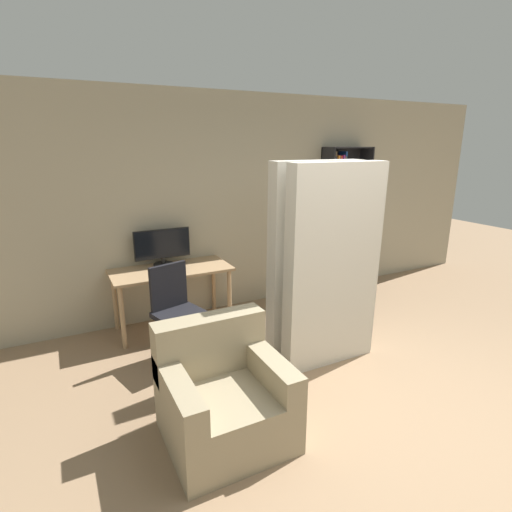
# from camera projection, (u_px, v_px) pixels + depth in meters

# --- Properties ---
(ground_plane) EXTENTS (16.00, 16.00, 0.00)m
(ground_plane) POSITION_uv_depth(u_px,v_px,m) (418.00, 433.00, 2.99)
(ground_plane) COLOR #937556
(wall_back) EXTENTS (8.00, 0.06, 2.70)m
(wall_back) POSITION_uv_depth(u_px,v_px,m) (246.00, 203.00, 5.15)
(wall_back) COLOR tan
(wall_back) RESTS_ON ground
(desk) EXTENTS (1.33, 0.63, 0.72)m
(desk) POSITION_uv_depth(u_px,v_px,m) (171.00, 276.00, 4.55)
(desk) COLOR tan
(desk) RESTS_ON ground
(monitor) EXTENTS (0.65, 0.24, 0.43)m
(monitor) POSITION_uv_depth(u_px,v_px,m) (163.00, 246.00, 4.60)
(monitor) COLOR black
(monitor) RESTS_ON desk
(office_chair) EXTENTS (0.54, 0.54, 0.96)m
(office_chair) POSITION_uv_depth(u_px,v_px,m) (178.00, 322.00, 3.92)
(office_chair) COLOR #4C4C51
(office_chair) RESTS_ON ground
(bookshelf) EXTENTS (0.69, 0.29, 2.05)m
(bookshelf) POSITION_uv_depth(u_px,v_px,m) (338.00, 224.00, 5.73)
(bookshelf) COLOR black
(bookshelf) RESTS_ON ground
(mattress_near) EXTENTS (0.98, 0.21, 1.95)m
(mattress_near) POSITION_uv_depth(u_px,v_px,m) (333.00, 268.00, 3.73)
(mattress_near) COLOR beige
(mattress_near) RESTS_ON ground
(mattress_far) EXTENTS (0.98, 0.21, 1.95)m
(mattress_far) POSITION_uv_depth(u_px,v_px,m) (314.00, 260.00, 4.00)
(mattress_far) COLOR beige
(mattress_far) RESTS_ON ground
(armchair) EXTENTS (0.85, 0.80, 0.85)m
(armchair) POSITION_uv_depth(u_px,v_px,m) (223.00, 396.00, 2.91)
(armchair) COLOR gray
(armchair) RESTS_ON ground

